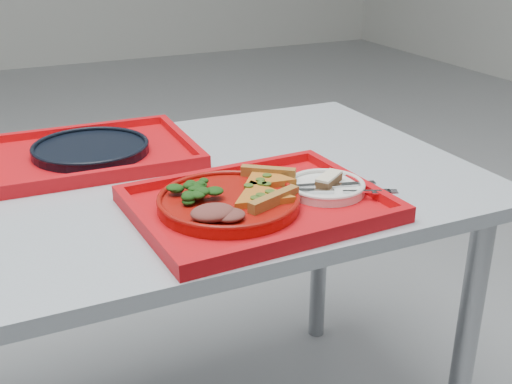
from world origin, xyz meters
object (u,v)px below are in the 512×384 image
at_px(tray_far, 91,156).
at_px(navy_plate, 91,150).
at_px(tray_main, 258,208).
at_px(dinner_plate, 229,204).
at_px(dessert_bar, 329,179).

height_order(tray_far, navy_plate, navy_plate).
distance_m(tray_main, navy_plate, 0.48).
relative_size(dinner_plate, navy_plate, 1.00).
height_order(tray_main, tray_far, same).
bearing_deg(navy_plate, dessert_bar, -47.98).
xyz_separation_m(dinner_plate, navy_plate, (-0.17, 0.41, -0.00)).
relative_size(tray_far, dinner_plate, 1.73).
bearing_deg(dessert_bar, tray_far, 96.85).
bearing_deg(dessert_bar, navy_plate, 96.85).
xyz_separation_m(tray_main, dessert_bar, (0.15, 0.00, 0.03)).
height_order(dinner_plate, navy_plate, dinner_plate).
bearing_deg(dinner_plate, dessert_bar, -1.70).
distance_m(tray_far, dinner_plate, 0.44).
xyz_separation_m(navy_plate, dessert_bar, (0.37, -0.42, 0.02)).
bearing_deg(navy_plate, dinner_plate, -67.87).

